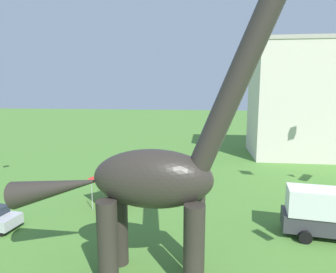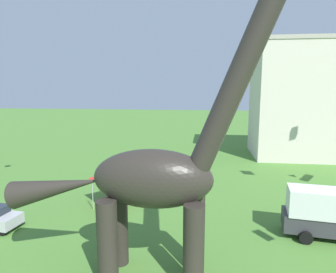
{
  "view_description": "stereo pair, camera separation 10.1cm",
  "coord_description": "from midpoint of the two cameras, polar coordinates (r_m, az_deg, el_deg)",
  "views": [
    {
      "loc": [
        1.38,
        -9.83,
        9.58
      ],
      "look_at": [
        -0.49,
        5.69,
        7.04
      ],
      "focal_mm": 32.38,
      "sensor_mm": 36.0,
      "label": 1
    },
    {
      "loc": [
        1.48,
        -9.81,
        9.58
      ],
      "look_at": [
        -0.49,
        5.69,
        7.04
      ],
      "focal_mm": 32.38,
      "sensor_mm": 36.0,
      "label": 2
    }
  ],
  "objects": [
    {
      "name": "festival_canopy_tent",
      "position": [
        25.38,
        -10.39,
        -7.02
      ],
      "size": [
        3.15,
        3.15,
        3.0
      ],
      "color": "#B2B2B7",
      "rests_on": "ground_plane"
    },
    {
      "name": "parked_box_truck",
      "position": [
        22.41,
        27.66,
        -12.6
      ],
      "size": [
        5.84,
        2.87,
        3.2
      ],
      "rotation": [
        0.0,
        0.0,
        -0.14
      ],
      "color": "#38383D",
      "rests_on": "ground_plane"
    },
    {
      "name": "dinosaur_sculpture",
      "position": [
        14.92,
        -3.32,
        -7.91
      ],
      "size": [
        13.73,
        2.91,
        14.36
      ],
      "rotation": [
        0.0,
        0.0,
        0.18
      ],
      "color": "#2D2823",
      "rests_on": "ground_plane"
    },
    {
      "name": "background_building_block",
      "position": [
        47.59,
        28.99,
        6.09
      ],
      "size": [
        22.6,
        10.16,
        15.83
      ],
      "color": "beige",
      "rests_on": "ground_plane"
    }
  ]
}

